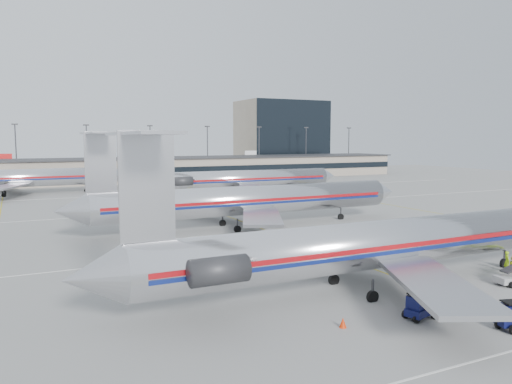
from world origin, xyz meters
TOP-DOWN VIEW (x-y plane):
  - ground at (0.00, 0.00)m, footprint 260.00×260.00m
  - apron_markings at (0.00, 10.00)m, footprint 160.00×0.15m
  - terminal at (0.00, 97.97)m, footprint 162.00×17.00m
  - light_mast_row at (0.00, 112.00)m, footprint 163.60×0.40m
  - distant_building at (62.00, 128.00)m, footprint 30.00×20.00m
  - jet_foreground at (-3.78, -5.88)m, footprint 45.59×26.84m
  - jet_second_row at (-1.65, 22.15)m, footprint 46.80×27.55m
  - jet_third_row at (12.11, 54.07)m, footprint 43.06×26.48m
  - jet_back_row at (-27.81, 75.56)m, footprint 43.82×26.96m
  - tug_left at (-5.31, -12.21)m, footprint 2.33×1.60m
  - ramp_worker_near at (9.73, -6.95)m, footprint 0.68×0.77m
  - cone_left at (-10.47, -11.28)m, footprint 0.55×0.55m

SIDE VIEW (x-z plane):
  - ground at x=0.00m, z-range 0.00..0.00m
  - apron_markings at x=0.00m, z-range 0.00..0.02m
  - cone_left at x=-10.47m, z-range 0.00..0.62m
  - tug_left at x=-5.31m, z-range -0.08..1.65m
  - ramp_worker_near at x=9.73m, z-range 0.00..1.77m
  - terminal at x=0.00m, z-range 0.03..6.28m
  - jet_third_row at x=12.11m, z-range -2.47..9.31m
  - jet_foreground at x=-3.78m, z-range -2.50..9.43m
  - jet_back_row at x=-27.81m, z-range -2.51..9.47m
  - jet_second_row at x=-1.65m, z-range -2.57..9.68m
  - light_mast_row at x=0.00m, z-range 0.94..16.22m
  - distant_building at x=62.00m, z-range 0.00..25.00m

